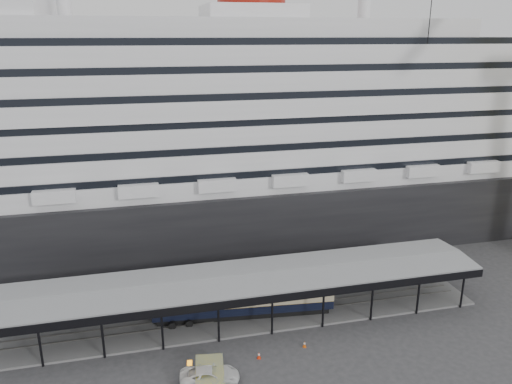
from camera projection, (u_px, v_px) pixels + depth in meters
The scene contains 8 objects.
ground at pixel (248, 342), 52.22m from camera, with size 200.00×200.00×0.00m, color #323234.
cruise_ship at pixel (201, 119), 76.32m from camera, with size 130.00×30.00×43.90m.
platform_canopy at pixel (238, 299), 56.14m from camera, with size 56.00×9.18×5.30m.
port_truck at pixel (210, 376), 45.93m from camera, with size 2.54×5.50×1.53m, color silver.
pullman_carriage at pixel (244, 297), 56.26m from camera, with size 20.53×4.63×20.00m.
traffic_cone_left at pixel (215, 362), 48.59m from camera, with size 0.45×0.45×0.69m.
traffic_cone_mid at pixel (259, 355), 49.56m from camera, with size 0.45×0.45×0.71m.
traffic_cone_right at pixel (305, 344), 51.36m from camera, with size 0.41×0.41×0.69m.
Camera 1 is at (-9.84, -43.93, 30.82)m, focal length 35.00 mm.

